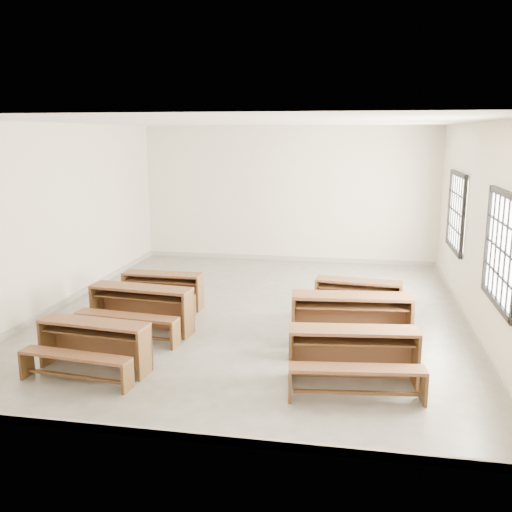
% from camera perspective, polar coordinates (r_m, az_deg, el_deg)
% --- Properties ---
extents(room, '(8.50, 8.50, 3.20)m').
position_cam_1_polar(room, '(9.39, 0.54, 6.81)').
color(room, gray).
rests_on(room, ground).
extents(desk_set_0, '(1.53, 0.91, 0.66)m').
position_cam_1_polar(desk_set_0, '(7.70, -16.02, -8.35)').
color(desk_set_0, brown).
rests_on(desk_set_0, ground).
extents(desk_set_1, '(1.67, 0.99, 0.72)m').
position_cam_1_polar(desk_set_1, '(8.96, -11.51, -4.96)').
color(desk_set_1, brown).
rests_on(desk_set_1, ground).
extents(desk_set_2, '(1.41, 0.75, 0.63)m').
position_cam_1_polar(desk_set_2, '(10.13, -9.41, -3.18)').
color(desk_set_2, brown).
rests_on(desk_set_2, ground).
extents(desk_set_3, '(1.65, 0.99, 0.70)m').
position_cam_1_polar(desk_set_3, '(7.10, 9.69, -9.55)').
color(desk_set_3, brown).
rests_on(desk_set_3, ground).
extents(desk_set_4, '(1.78, 1.05, 0.77)m').
position_cam_1_polar(desk_set_4, '(8.30, 9.51, -6.06)').
color(desk_set_4, brown).
rests_on(desk_set_4, ground).
extents(desk_set_5, '(1.49, 0.89, 0.64)m').
position_cam_1_polar(desk_set_5, '(9.63, 10.14, -3.99)').
color(desk_set_5, brown).
rests_on(desk_set_5, ground).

